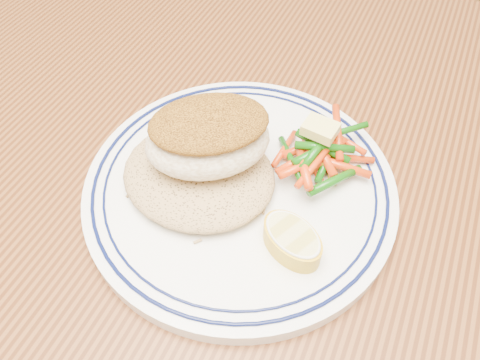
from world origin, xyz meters
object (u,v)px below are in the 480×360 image
rice_pilaf (199,172)px  vegetable_pile (321,154)px  dining_table (255,278)px  lemon_wedge (292,240)px  fish_fillet (208,137)px  plate (240,187)px

rice_pilaf → vegetable_pile: (0.09, 0.06, 0.00)m
dining_table → lemon_wedge: bearing=-24.7°
dining_table → rice_pilaf: bearing=167.7°
fish_fillet → vegetable_pile: (0.09, 0.05, -0.03)m
fish_fillet → lemon_wedge: bearing=-24.8°
vegetable_pile → lemon_wedge: size_ratio=1.55×
dining_table → lemon_wedge: (0.03, -0.02, 0.12)m
vegetable_pile → dining_table: bearing=-109.2°
lemon_wedge → plate: bearing=146.5°
fish_fillet → rice_pilaf: bearing=-108.4°
fish_fillet → vegetable_pile: bearing=30.3°
rice_pilaf → fish_fillet: bearing=71.6°
plate → fish_fillet: (-0.03, 0.00, 0.05)m
rice_pilaf → lemon_wedge: rice_pilaf is taller
fish_fillet → lemon_wedge: size_ratio=1.92×
rice_pilaf → dining_table: bearing=-12.3°
vegetable_pile → lemon_wedge: bearing=-85.4°
fish_fillet → lemon_wedge: 0.11m
plate → vegetable_pile: bearing=42.1°
dining_table → plate: (-0.03, 0.03, 0.11)m
dining_table → fish_fillet: bearing=155.1°
dining_table → vegetable_pile: vegetable_pile is taller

